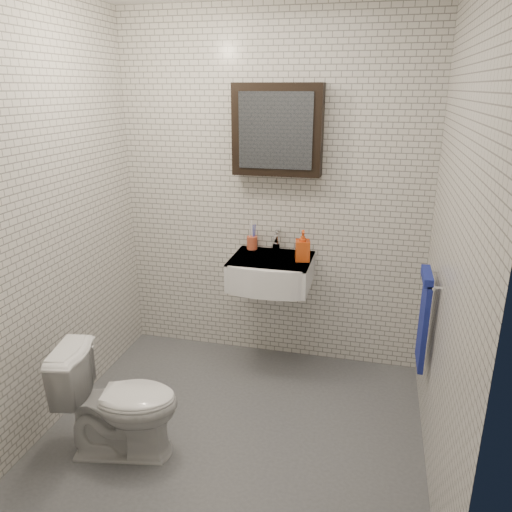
{
  "coord_description": "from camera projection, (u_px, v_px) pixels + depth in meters",
  "views": [
    {
      "loc": [
        0.73,
        -2.42,
        1.97
      ],
      "look_at": [
        0.02,
        0.45,
        0.97
      ],
      "focal_mm": 35.0,
      "sensor_mm": 36.0,
      "label": 1
    }
  ],
  "objects": [
    {
      "name": "mirror_cabinet",
      "position": [
        277.0,
        130.0,
        3.31
      ],
      "size": [
        0.6,
        0.15,
        0.6
      ],
      "color": "black",
      "rests_on": "room_shell"
    },
    {
      "name": "soap_bottle",
      "position": [
        303.0,
        246.0,
        3.37
      ],
      "size": [
        0.11,
        0.11,
        0.21
      ],
      "primitive_type": "imported",
      "rotation": [
        0.0,
        0.0,
        0.21
      ],
      "color": "#DB5B17",
      "rests_on": "washbasin"
    },
    {
      "name": "toilet",
      "position": [
        120.0,
        401.0,
        2.75
      ],
      "size": [
        0.7,
        0.48,
        0.66
      ],
      "primitive_type": "imported",
      "rotation": [
        0.0,
        0.0,
        1.76
      ],
      "color": "white",
      "rests_on": "ground"
    },
    {
      "name": "toothbrush_cup",
      "position": [
        252.0,
        242.0,
        3.62
      ],
      "size": [
        0.09,
        0.09,
        0.21
      ],
      "rotation": [
        0.0,
        0.0,
        0.27
      ],
      "color": "#BF4D2F",
      "rests_on": "washbasin"
    },
    {
      "name": "towel_rail",
      "position": [
        424.0,
        315.0,
        2.87
      ],
      "size": [
        0.09,
        0.3,
        0.58
      ],
      "color": "silver",
      "rests_on": "room_shell"
    },
    {
      "name": "faucet",
      "position": [
        276.0,
        242.0,
        3.57
      ],
      "size": [
        0.06,
        0.2,
        0.15
      ],
      "color": "silver",
      "rests_on": "washbasin"
    },
    {
      "name": "room_shell",
      "position": [
        231.0,
        191.0,
        2.55
      ],
      "size": [
        2.22,
        2.02,
        2.51
      ],
      "color": "silver",
      "rests_on": "ground"
    },
    {
      "name": "ground",
      "position": [
        235.0,
        429.0,
        3.02
      ],
      "size": [
        2.2,
        2.0,
        0.01
      ],
      "primitive_type": "cube",
      "color": "#4E5156",
      "rests_on": "ground"
    },
    {
      "name": "washbasin",
      "position": [
        270.0,
        273.0,
        3.44
      ],
      "size": [
        0.55,
        0.5,
        0.2
      ],
      "color": "white",
      "rests_on": "room_shell"
    }
  ]
}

